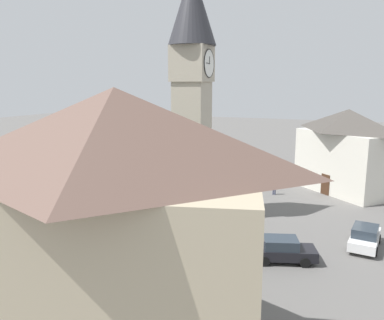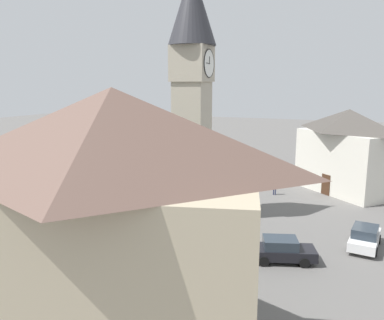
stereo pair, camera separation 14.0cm
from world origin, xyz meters
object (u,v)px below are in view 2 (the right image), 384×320
Objects in this scene: car_silver_kerb at (282,250)px; building_corner_back at (117,242)px; car_white_side at (121,204)px; pedestrian at (275,185)px; car_blue_kerb at (199,183)px; car_red_corner at (365,237)px; clock_tower at (192,75)px; tree at (118,203)px; building_terrace_right at (347,150)px; road_sign at (219,230)px.

building_corner_back is (12.52, -3.68, 4.81)m from car_silver_kerb.
pedestrian is (-10.86, 11.27, 0.25)m from car_white_side.
car_blue_kerb is 18.40m from car_red_corner.
clock_tower reaches higher than tree.
pedestrian is (-1.50, 7.66, 0.25)m from car_blue_kerb.
pedestrian is at bearing -58.25° from building_terrace_right.
car_red_corner is 1.54× the size of road_sign.
tree reaches higher than car_blue_kerb.
pedestrian is 20.64m from tree.
clock_tower is 17.45m from car_red_corner.
building_terrace_right is (-5.48, 14.10, 3.62)m from car_blue_kerb.
clock_tower reaches higher than road_sign.
road_sign is at bearing -1.33° from pedestrian.
car_blue_kerb and car_white_side have the same top height.
tree reaches higher than car_white_side.
building_terrace_right is (-18.99, 2.99, 3.62)m from car_silver_kerb.
car_silver_kerb is 10.64m from tree.
car_red_corner and car_white_side have the same top height.
tree is 9.61m from building_corner_back.
car_silver_kerb is 19.56m from building_terrace_right.
building_corner_back is (26.02, 7.43, 4.81)m from car_blue_kerb.
pedestrian is at bearing -167.04° from car_silver_kerb.
car_silver_kerb is at bearing -8.94° from building_terrace_right.
building_terrace_right is at bearing 138.69° from clock_tower.
pedestrian is at bearing 164.27° from tree.
building_corner_back reaches higher than tree.
building_corner_back is at bearing 33.52° from car_white_side.
tree is (19.65, -5.54, 3.04)m from pedestrian.
pedestrian is 8.29m from building_terrace_right.
clock_tower reaches higher than building_terrace_right.
car_blue_kerb is at bearing -140.56° from car_silver_kerb.
car_silver_kerb is 0.39× the size of building_corner_back.
car_blue_kerb is 0.97× the size of car_silver_kerb.
road_sign is (-11.35, -0.14, -3.67)m from building_corner_back.
car_blue_kerb is 1.00× the size of car_red_corner.
car_silver_kerb is at bearing 74.28° from car_white_side.
building_terrace_right reaches higher than car_white_side.
car_white_side is 11.00m from tree.
building_corner_back is at bearing -11.96° from building_terrace_right.
car_blue_kerb is 10.03m from car_white_side.
car_blue_kerb is 0.39× the size of building_terrace_right.
car_red_corner is 19.50m from building_corner_back.
car_red_corner is at bearing 90.60° from car_white_side.
clock_tower is at bearing -41.31° from building_terrace_right.
car_white_side is (9.36, -3.61, 0.00)m from car_blue_kerb.
car_blue_kerb is 17.49m from car_silver_kerb.
car_blue_kerb is 16.42m from road_sign.
clock_tower is at bearing -164.83° from building_corner_back.
clock_tower is 7.19× the size of road_sign.
car_white_side is at bearing -116.00° from road_sign.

